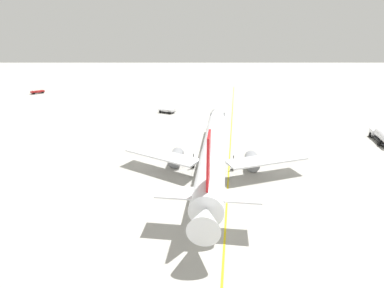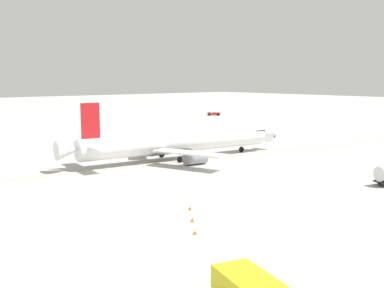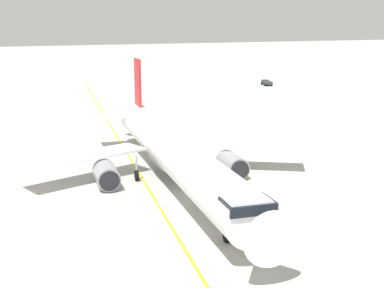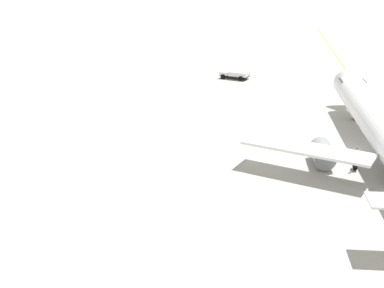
% 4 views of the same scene
% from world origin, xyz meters
% --- Properties ---
extents(ground_plane, '(600.00, 600.00, 0.00)m').
position_xyz_m(ground_plane, '(0.00, 0.00, 0.00)').
color(ground_plane, '#ADAAA3').
extents(airliner_main, '(29.80, 45.49, 10.99)m').
position_xyz_m(airliner_main, '(2.53, -4.33, 3.02)').
color(airliner_main, white).
rests_on(airliner_main, ground_plane).
extents(ops_pickup_truck, '(4.77, 5.21, 1.41)m').
position_xyz_m(ops_pickup_truck, '(-67.54, 69.92, 0.81)').
color(ops_pickup_truck, '#232326').
rests_on(ops_pickup_truck, ground_plane).
extents(pushback_tug_truck, '(5.32, 4.29, 1.30)m').
position_xyz_m(pushback_tug_truck, '(-8.72, 34.42, 0.81)').
color(pushback_tug_truck, '#232326').
rests_on(pushback_tug_truck, ground_plane).
extents(taxiway_centreline, '(28.60, 184.33, 0.01)m').
position_xyz_m(taxiway_centreline, '(5.61, -1.97, 0.00)').
color(taxiway_centreline, yellow).
rests_on(taxiway_centreline, ground_plane).
extents(safety_cone_near, '(0.36, 0.36, 0.55)m').
position_xyz_m(safety_cone_near, '(29.84, -24.05, 0.28)').
color(safety_cone_near, orange).
rests_on(safety_cone_near, ground_plane).
extents(safety_cone_mid, '(0.36, 0.36, 0.55)m').
position_xyz_m(safety_cone_mid, '(33.44, -26.72, 0.28)').
color(safety_cone_mid, orange).
rests_on(safety_cone_mid, ground_plane).
extents(safety_cone_far, '(0.36, 0.36, 0.55)m').
position_xyz_m(safety_cone_far, '(36.59, -29.06, 0.28)').
color(safety_cone_far, orange).
rests_on(safety_cone_far, ground_plane).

